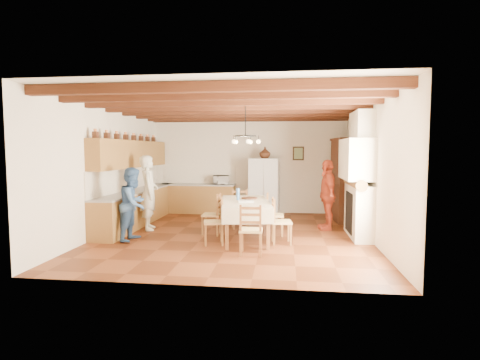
% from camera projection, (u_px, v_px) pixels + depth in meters
% --- Properties ---
extents(floor, '(6.00, 6.50, 0.02)m').
position_uv_depth(floor, '(234.00, 236.00, 8.59)').
color(floor, '#4C220E').
rests_on(floor, ground).
extents(ceiling, '(6.00, 6.50, 0.02)m').
position_uv_depth(ceiling, '(234.00, 103.00, 8.35)').
color(ceiling, white).
rests_on(ceiling, ground).
extents(wall_back, '(6.00, 0.02, 3.00)m').
position_uv_depth(wall_back, '(248.00, 165.00, 11.70)').
color(wall_back, beige).
rests_on(wall_back, ground).
extents(wall_front, '(6.00, 0.02, 3.00)m').
position_uv_depth(wall_front, '(203.00, 182.00, 5.24)').
color(wall_front, beige).
rests_on(wall_front, ground).
extents(wall_left, '(0.02, 6.50, 3.00)m').
position_uv_depth(wall_left, '(108.00, 169.00, 8.83)').
color(wall_left, beige).
rests_on(wall_left, ground).
extents(wall_right, '(0.02, 6.50, 3.00)m').
position_uv_depth(wall_right, '(371.00, 171.00, 8.11)').
color(wall_right, beige).
rests_on(wall_right, ground).
extents(ceiling_beams, '(6.00, 6.30, 0.16)m').
position_uv_depth(ceiling_beams, '(234.00, 107.00, 8.36)').
color(ceiling_beams, '#34150B').
rests_on(ceiling_beams, ground).
extents(lower_cabinets_left, '(0.60, 4.30, 0.86)m').
position_uv_depth(lower_cabinets_left, '(139.00, 208.00, 9.92)').
color(lower_cabinets_left, brown).
rests_on(lower_cabinets_left, ground).
extents(lower_cabinets_back, '(2.30, 0.60, 0.86)m').
position_uv_depth(lower_cabinets_back, '(198.00, 199.00, 11.66)').
color(lower_cabinets_back, brown).
rests_on(lower_cabinets_back, ground).
extents(countertop_left, '(0.62, 4.30, 0.04)m').
position_uv_depth(countertop_left, '(138.00, 191.00, 9.88)').
color(countertop_left, slate).
rests_on(countertop_left, lower_cabinets_left).
extents(countertop_back, '(2.34, 0.62, 0.04)m').
position_uv_depth(countertop_back, '(198.00, 185.00, 11.62)').
color(countertop_back, slate).
rests_on(countertop_back, lower_cabinets_back).
extents(backsplash_left, '(0.03, 4.30, 0.60)m').
position_uv_depth(backsplash_left, '(128.00, 179.00, 9.89)').
color(backsplash_left, beige).
rests_on(backsplash_left, ground).
extents(backsplash_back, '(2.30, 0.03, 0.60)m').
position_uv_depth(backsplash_back, '(200.00, 174.00, 11.88)').
color(backsplash_back, beige).
rests_on(backsplash_back, ground).
extents(upper_cabinets, '(0.35, 4.20, 0.70)m').
position_uv_depth(upper_cabinets, '(133.00, 154.00, 9.82)').
color(upper_cabinets, brown).
rests_on(upper_cabinets, ground).
extents(fireplace, '(0.56, 1.60, 2.80)m').
position_uv_depth(fireplace, '(356.00, 175.00, 8.35)').
color(fireplace, beige).
rests_on(fireplace, ground).
extents(wall_picture, '(0.34, 0.03, 0.42)m').
position_uv_depth(wall_picture, '(298.00, 153.00, 11.46)').
color(wall_picture, black).
rests_on(wall_picture, ground).
extents(refrigerator, '(0.91, 0.77, 1.71)m').
position_uv_depth(refrigerator, '(264.00, 187.00, 11.07)').
color(refrigerator, silver).
rests_on(refrigerator, floor).
extents(hutch, '(0.63, 1.30, 2.28)m').
position_uv_depth(hutch, '(343.00, 180.00, 10.28)').
color(hutch, '#3A1A12').
rests_on(hutch, floor).
extents(dining_table, '(1.28, 2.08, 0.85)m').
position_uv_depth(dining_table, '(245.00, 205.00, 8.13)').
color(dining_table, beige).
rests_on(dining_table, floor).
extents(chandelier, '(0.47, 0.47, 0.03)m').
position_uv_depth(chandelier, '(245.00, 136.00, 8.01)').
color(chandelier, black).
rests_on(chandelier, ground).
extents(chair_left_near, '(0.48, 0.50, 0.96)m').
position_uv_depth(chair_left_near, '(214.00, 221.00, 7.74)').
color(chair_left_near, brown).
rests_on(chair_left_near, floor).
extents(chair_left_far, '(0.40, 0.42, 0.96)m').
position_uv_depth(chair_left_far, '(211.00, 214.00, 8.62)').
color(chair_left_far, brown).
rests_on(chair_left_far, floor).
extents(chair_right_near, '(0.45, 0.47, 0.96)m').
position_uv_depth(chair_right_near, '(282.00, 221.00, 7.78)').
color(chair_right_near, brown).
rests_on(chair_right_near, floor).
extents(chair_right_far, '(0.41, 0.43, 0.96)m').
position_uv_depth(chair_right_far, '(275.00, 214.00, 8.58)').
color(chair_right_far, brown).
rests_on(chair_right_far, floor).
extents(chair_end_near, '(0.43, 0.41, 0.96)m').
position_uv_depth(chair_end_near, '(251.00, 229.00, 6.97)').
color(chair_end_near, brown).
rests_on(chair_end_near, floor).
extents(chair_end_far, '(0.50, 0.48, 0.96)m').
position_uv_depth(chair_end_far, '(240.00, 209.00, 9.32)').
color(chair_end_far, brown).
rests_on(chair_end_far, floor).
extents(person_man, '(0.61, 0.76, 1.82)m').
position_uv_depth(person_man, '(149.00, 193.00, 9.15)').
color(person_man, beige).
rests_on(person_man, floor).
extents(person_woman_blue, '(0.67, 0.82, 1.58)m').
position_uv_depth(person_woman_blue, '(134.00, 204.00, 8.07)').
color(person_woman_blue, '#35578A').
rests_on(person_woman_blue, floor).
extents(person_woman_red, '(0.52, 1.05, 1.72)m').
position_uv_depth(person_woman_red, '(327.00, 195.00, 9.15)').
color(person_woman_red, '#AF3B22').
rests_on(person_woman_red, floor).
extents(microwave, '(0.55, 0.44, 0.27)m').
position_uv_depth(microwave, '(221.00, 180.00, 11.52)').
color(microwave, silver).
rests_on(microwave, countertop_back).
extents(fridge_vase, '(0.35, 0.35, 0.34)m').
position_uv_depth(fridge_vase, '(265.00, 153.00, 10.99)').
color(fridge_vase, '#3A1A12').
rests_on(fridge_vase, refrigerator).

